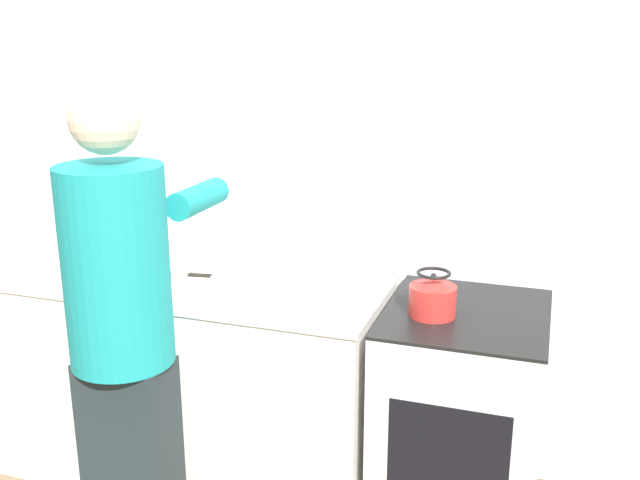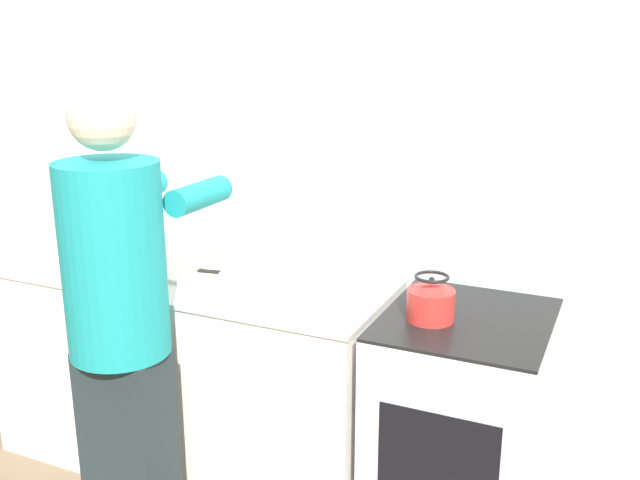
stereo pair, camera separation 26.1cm
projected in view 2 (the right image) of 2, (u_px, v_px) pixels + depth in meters
The scene contains 9 objects.
wall_back at pixel (296, 168), 3.15m from camera, with size 8.00×0.05×2.60m.
counter at pixel (194, 368), 3.16m from camera, with size 1.75×0.69×0.89m.
oven at pixel (460, 427), 2.69m from camera, with size 0.59×0.68×0.89m.
person at pixel (121, 315), 2.46m from camera, with size 0.39×0.63×1.73m.
cutting_board at pixel (215, 277), 2.95m from camera, with size 0.31×0.25×0.02m.
knife at pixel (225, 273), 2.96m from camera, with size 0.26×0.07×0.01m.
kettle at pixel (431, 301), 2.52m from camera, with size 0.17×0.17×0.17m.
bowl_prep at pixel (85, 248), 3.28m from camera, with size 0.19×0.19×0.05m.
canister_jar at pixel (130, 247), 3.15m from camera, with size 0.15×0.15×0.15m.
Camera 2 is at (1.39, -2.05, 1.87)m, focal length 40.00 mm.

